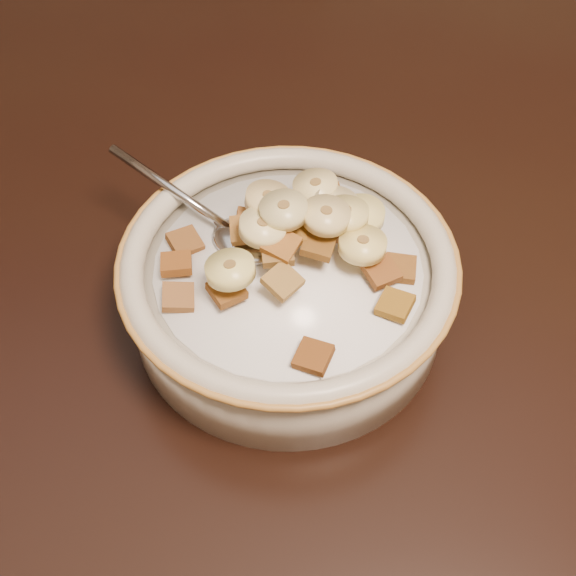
# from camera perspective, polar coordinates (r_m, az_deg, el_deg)

# --- Properties ---
(floor) EXTENTS (4.00, 4.50, 0.10)m
(floor) POSITION_cam_1_polar(r_m,az_deg,el_deg) (1.30, -8.36, -18.76)
(floor) COLOR #422816
(floor) RESTS_ON ground
(table) EXTENTS (1.44, 0.97, 0.04)m
(table) POSITION_cam_1_polar(r_m,az_deg,el_deg) (0.65, -16.24, 6.39)
(table) COLOR black
(table) RESTS_ON floor
(chair) EXTENTS (0.52, 0.52, 0.89)m
(chair) POSITION_cam_1_polar(r_m,az_deg,el_deg) (1.24, -6.61, 15.35)
(chair) COLOR black
(chair) RESTS_ON floor
(cereal_bowl) EXTENTS (0.22, 0.22, 0.05)m
(cereal_bowl) POSITION_cam_1_polar(r_m,az_deg,el_deg) (0.50, -0.00, -0.30)
(cereal_bowl) COLOR beige
(cereal_bowl) RESTS_ON table
(milk) EXTENTS (0.18, 0.18, 0.00)m
(milk) POSITION_cam_1_polar(r_m,az_deg,el_deg) (0.48, -0.00, 1.64)
(milk) COLOR white
(milk) RESTS_ON cereal_bowl
(spoon) EXTENTS (0.06, 0.06, 0.01)m
(spoon) POSITION_cam_1_polar(r_m,az_deg,el_deg) (0.49, -3.27, 3.78)
(spoon) COLOR #A7AAAE
(spoon) RESTS_ON cereal_bowl
(cereal_square_0) EXTENTS (0.03, 0.03, 0.01)m
(cereal_square_0) POSITION_cam_1_polar(r_m,az_deg,el_deg) (0.47, 7.40, 1.30)
(cereal_square_0) COLOR brown
(cereal_square_0) RESTS_ON milk
(cereal_square_1) EXTENTS (0.03, 0.03, 0.01)m
(cereal_square_1) POSITION_cam_1_polar(r_m,az_deg,el_deg) (0.45, -0.43, 0.55)
(cereal_square_1) COLOR olive
(cereal_square_1) RESTS_ON milk
(cereal_square_2) EXTENTS (0.03, 0.03, 0.01)m
(cereal_square_2) POSITION_cam_1_polar(r_m,az_deg,el_deg) (0.45, -4.86, -0.21)
(cereal_square_2) COLOR brown
(cereal_square_2) RESTS_ON milk
(cereal_square_3) EXTENTS (0.03, 0.03, 0.01)m
(cereal_square_3) POSITION_cam_1_polar(r_m,az_deg,el_deg) (0.48, 5.19, 4.37)
(cereal_square_3) COLOR #94561C
(cereal_square_3) RESTS_ON milk
(cereal_square_4) EXTENTS (0.02, 0.02, 0.01)m
(cereal_square_4) POSITION_cam_1_polar(r_m,az_deg,el_deg) (0.46, 2.43, 3.40)
(cereal_square_4) COLOR brown
(cereal_square_4) RESTS_ON milk
(cereal_square_5) EXTENTS (0.03, 0.03, 0.01)m
(cereal_square_5) POSITION_cam_1_polar(r_m,az_deg,el_deg) (0.52, 3.15, 7.31)
(cereal_square_5) COLOR brown
(cereal_square_5) RESTS_ON milk
(cereal_square_6) EXTENTS (0.02, 0.02, 0.01)m
(cereal_square_6) POSITION_cam_1_polar(r_m,az_deg,el_deg) (0.48, -8.82, 1.92)
(cereal_square_6) COLOR brown
(cereal_square_6) RESTS_ON milk
(cereal_square_7) EXTENTS (0.03, 0.03, 0.01)m
(cereal_square_7) POSITION_cam_1_polar(r_m,az_deg,el_deg) (0.45, 8.46, -1.31)
(cereal_square_7) COLOR brown
(cereal_square_7) RESTS_ON milk
(cereal_square_8) EXTENTS (0.02, 0.02, 0.01)m
(cereal_square_8) POSITION_cam_1_polar(r_m,az_deg,el_deg) (0.46, -8.68, -0.72)
(cereal_square_8) COLOR brown
(cereal_square_8) RESTS_ON milk
(cereal_square_9) EXTENTS (0.02, 0.02, 0.01)m
(cereal_square_9) POSITION_cam_1_polar(r_m,az_deg,el_deg) (0.47, 0.28, 4.54)
(cereal_square_9) COLOR brown
(cereal_square_9) RESTS_ON milk
(cereal_square_10) EXTENTS (0.02, 0.02, 0.01)m
(cereal_square_10) POSITION_cam_1_polar(r_m,az_deg,el_deg) (0.49, 2.31, 6.24)
(cereal_square_10) COLOR brown
(cereal_square_10) RESTS_ON milk
(cereal_square_11) EXTENTS (0.02, 0.02, 0.01)m
(cereal_square_11) POSITION_cam_1_polar(r_m,az_deg,el_deg) (0.49, 1.57, 6.41)
(cereal_square_11) COLOR brown
(cereal_square_11) RESTS_ON milk
(cereal_square_12) EXTENTS (0.02, 0.02, 0.01)m
(cereal_square_12) POSITION_cam_1_polar(r_m,az_deg,el_deg) (0.46, -0.86, 2.84)
(cereal_square_12) COLOR brown
(cereal_square_12) RESTS_ON milk
(cereal_square_13) EXTENTS (0.02, 0.02, 0.01)m
(cereal_square_13) POSITION_cam_1_polar(r_m,az_deg,el_deg) (0.48, 4.31, 4.65)
(cereal_square_13) COLOR brown
(cereal_square_13) RESTS_ON milk
(cereal_square_14) EXTENTS (0.03, 0.03, 0.01)m
(cereal_square_14) POSITION_cam_1_polar(r_m,az_deg,el_deg) (0.45, -0.54, 3.44)
(cereal_square_14) COLOR #9B5C24
(cereal_square_14) RESTS_ON milk
(cereal_square_15) EXTENTS (0.02, 0.02, 0.01)m
(cereal_square_15) POSITION_cam_1_polar(r_m,az_deg,el_deg) (0.48, -2.92, 5.22)
(cereal_square_15) COLOR brown
(cereal_square_15) RESTS_ON milk
(cereal_square_16) EXTENTS (0.03, 0.03, 0.01)m
(cereal_square_16) POSITION_cam_1_polar(r_m,az_deg,el_deg) (0.43, 2.01, -5.42)
(cereal_square_16) COLOR brown
(cereal_square_16) RESTS_ON milk
(cereal_square_17) EXTENTS (0.03, 0.03, 0.01)m
(cereal_square_17) POSITION_cam_1_polar(r_m,az_deg,el_deg) (0.49, -8.13, 3.62)
(cereal_square_17) COLOR brown
(cereal_square_17) RESTS_ON milk
(cereal_square_18) EXTENTS (0.02, 0.02, 0.01)m
(cereal_square_18) POSITION_cam_1_polar(r_m,az_deg,el_deg) (0.48, -3.37, 4.66)
(cereal_square_18) COLOR brown
(cereal_square_18) RESTS_ON milk
(cereal_square_19) EXTENTS (0.02, 0.02, 0.01)m
(cereal_square_19) POSITION_cam_1_polar(r_m,az_deg,el_deg) (0.49, 2.64, 6.06)
(cereal_square_19) COLOR brown
(cereal_square_19) RESTS_ON milk
(cereal_square_20) EXTENTS (0.02, 0.02, 0.01)m
(cereal_square_20) POSITION_cam_1_polar(r_m,az_deg,el_deg) (0.48, 8.86, 1.55)
(cereal_square_20) COLOR brown
(cereal_square_20) RESTS_ON milk
(banana_slice_0) EXTENTS (0.04, 0.04, 0.01)m
(banana_slice_0) POSITION_cam_1_polar(r_m,az_deg,el_deg) (0.46, 5.91, 3.42)
(banana_slice_0) COLOR #EBD47D
(banana_slice_0) RESTS_ON milk
(banana_slice_1) EXTENTS (0.04, 0.04, 0.01)m
(banana_slice_1) POSITION_cam_1_polar(r_m,az_deg,el_deg) (0.48, 4.54, 5.80)
(banana_slice_1) COLOR #EDE186
(banana_slice_1) RESTS_ON milk
(banana_slice_2) EXTENTS (0.04, 0.04, 0.01)m
(banana_slice_2) POSITION_cam_1_polar(r_m,az_deg,el_deg) (0.46, -0.34, 6.17)
(banana_slice_2) COLOR #E8D887
(banana_slice_2) RESTS_ON milk
(banana_slice_3) EXTENTS (0.04, 0.04, 0.01)m
(banana_slice_3) POSITION_cam_1_polar(r_m,az_deg,el_deg) (0.46, -1.97, 4.82)
(banana_slice_3) COLOR #F2E49B
(banana_slice_3) RESTS_ON milk
(banana_slice_4) EXTENTS (0.04, 0.04, 0.02)m
(banana_slice_4) POSITION_cam_1_polar(r_m,az_deg,el_deg) (0.44, -4.59, 1.47)
(banana_slice_4) COLOR #ECDC88
(banana_slice_4) RESTS_ON milk
(banana_slice_5) EXTENTS (0.04, 0.04, 0.02)m
(banana_slice_5) POSITION_cam_1_polar(r_m,az_deg,el_deg) (0.48, -1.55, 6.96)
(banana_slice_5) COLOR #FFDA7D
(banana_slice_5) RESTS_ON milk
(banana_slice_6) EXTENTS (0.03, 0.03, 0.01)m
(banana_slice_6) POSITION_cam_1_polar(r_m,az_deg,el_deg) (0.49, 5.84, 5.77)
(banana_slice_6) COLOR #FFEA84
(banana_slice_6) RESTS_ON milk
(banana_slice_7) EXTENTS (0.04, 0.04, 0.01)m
(banana_slice_7) POSITION_cam_1_polar(r_m,az_deg,el_deg) (0.50, 2.18, 7.96)
(banana_slice_7) COLOR #E9CF82
(banana_slice_7) RESTS_ON milk
(banana_slice_8) EXTENTS (0.04, 0.04, 0.01)m
(banana_slice_8) POSITION_cam_1_polar(r_m,az_deg,el_deg) (0.46, 3.03, 5.73)
(banana_slice_8) COLOR #D3B769
(banana_slice_8) RESTS_ON milk
(banana_slice_9) EXTENTS (0.03, 0.03, 0.01)m
(banana_slice_9) POSITION_cam_1_polar(r_m,az_deg,el_deg) (0.49, 3.80, 6.48)
(banana_slice_9) COLOR beige
(banana_slice_9) RESTS_ON milk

